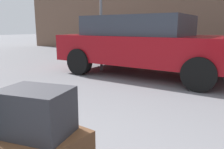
{
  "coord_description": "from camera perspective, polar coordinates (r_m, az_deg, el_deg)",
  "views": [
    {
      "loc": [
        1.06,
        -0.76,
        1.15
      ],
      "look_at": [
        0.0,
        1.2,
        0.69
      ],
      "focal_mm": 36.57,
      "sensor_mm": 36.0,
      "label": 1
    }
  ],
  "objects": [
    {
      "name": "duffel_bag_charcoal_topmost_pile",
      "position": [
        1.37,
        -18.45,
        -8.79
      ],
      "size": [
        0.42,
        0.34,
        0.26
      ],
      "primitive_type": "cube",
      "rotation": [
        0.0,
        0.0,
        0.16
      ],
      "color": "#2D2D33",
      "rests_on": "suitcase_brown_front_left"
    },
    {
      "name": "no_parking_sign",
      "position": [
        6.11,
        -2.77,
        14.54
      ],
      "size": [
        0.5,
        0.07,
        2.35
      ],
      "color": "slate",
      "rests_on": "ground_plane"
    },
    {
      "name": "parked_car",
      "position": [
        5.63,
        8.21,
        7.62
      ],
      "size": [
        4.43,
        2.19,
        1.42
      ],
      "color": "maroon",
      "rests_on": "ground_plane"
    }
  ]
}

